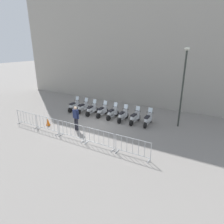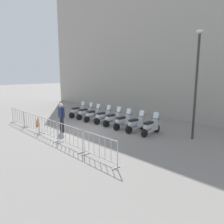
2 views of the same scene
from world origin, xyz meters
name	(u,v)px [view 1 (image 1 of 2)]	position (x,y,z in m)	size (l,w,h in m)	color
ground_plane	(93,125)	(0.00, 0.00, 0.00)	(120.00, 120.00, 0.00)	gray
building_facade	(138,22)	(0.66, 7.82, 7.81)	(28.00, 2.40, 15.61)	#9E998E
motorcycle_0	(74,106)	(-3.34, 2.23, 0.45)	(0.56, 1.72, 1.24)	black
motorcycle_1	(83,108)	(-2.34, 2.17, 0.45)	(0.58, 1.72, 1.24)	black
motorcycle_2	(91,110)	(-1.34, 1.99, 0.45)	(0.56, 1.72, 1.24)	black
motorcycle_3	(102,111)	(-0.33, 2.03, 0.45)	(0.56, 1.73, 1.24)	black
motorcycle_4	(112,113)	(0.66, 1.92, 0.45)	(0.61, 1.72, 1.24)	black
motorcycle_5	(123,116)	(1.66, 1.75, 0.45)	(0.56, 1.73, 1.24)	black
motorcycle_6	(135,118)	(2.66, 1.69, 0.45)	(0.59, 1.72, 1.24)	black
motorcycle_7	(148,120)	(3.67, 1.70, 0.45)	(0.56, 1.72, 1.24)	black
barrier_segment_0	(27,119)	(-4.45, -2.07, 0.52)	(2.04, 0.60, 1.07)	#B2B5B7
barrier_segment_1	(47,124)	(-2.33, -2.25, 0.52)	(2.04, 0.60, 1.07)	#B2B5B7
barrier_segment_2	(71,131)	(-0.20, -2.42, 0.52)	(2.04, 0.60, 1.07)	#B2B5B7
barrier_segment_3	(99,138)	(1.92, -2.60, 0.52)	(2.04, 0.60, 1.07)	#B2B5B7
barrier_segment_4	(133,148)	(4.05, -2.78, 0.52)	(2.04, 0.60, 1.07)	#B2B5B7
street_lamp	(183,81)	(5.76, 2.55, 3.38)	(0.36, 0.36, 5.56)	#2D332D
officer_near_row_end	(76,117)	(-0.67, -1.18, 0.98)	(0.55, 0.26, 1.73)	#23232D
traffic_cone	(48,122)	(-3.07, -1.41, 0.28)	(0.32, 0.32, 0.55)	orange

